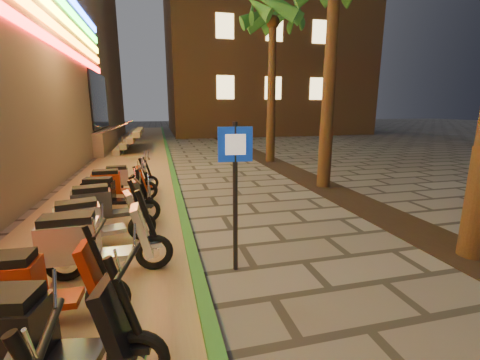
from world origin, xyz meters
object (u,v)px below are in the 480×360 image
object	(u,v)px
pedestrian_sign	(235,177)
scooter_12	(125,177)
scooter_8	(95,221)
scooter_10	(110,193)
scooter_6	(31,286)
scooter_5	(34,336)
scooter_7	(91,242)
scooter_11	(117,184)
scooter_9	(106,204)

from	to	relation	value
pedestrian_sign	scooter_12	size ratio (longest dim) A/B	1.52
scooter_8	scooter_10	xyz separation A→B (m)	(-0.02, 2.01, -0.03)
scooter_6	pedestrian_sign	bearing A→B (deg)	18.43
scooter_10	pedestrian_sign	bearing A→B (deg)	-48.35
scooter_5	scooter_8	world-z (taller)	scooter_5
pedestrian_sign	scooter_7	xyz separation A→B (m)	(-2.05, 0.28, -0.89)
scooter_5	scooter_11	bearing A→B (deg)	101.11
scooter_9	scooter_11	world-z (taller)	scooter_9
scooter_9	scooter_10	distance (m)	1.05
scooter_5	scooter_12	world-z (taller)	scooter_5
pedestrian_sign	scooter_5	bearing A→B (deg)	-137.96
pedestrian_sign	scooter_6	distance (m)	2.76
pedestrian_sign	scooter_8	distance (m)	2.73
scooter_9	scooter_10	xyz separation A→B (m)	(-0.07, 1.05, -0.04)
scooter_5	scooter_10	distance (m)	5.03
scooter_5	scooter_9	xyz separation A→B (m)	(0.01, 3.98, -0.02)
scooter_6	scooter_8	size ratio (longest dim) A/B	0.99
scooter_10	scooter_11	size ratio (longest dim) A/B	0.97
scooter_6	scooter_11	world-z (taller)	scooter_6
scooter_8	scooter_10	bearing A→B (deg)	76.42
scooter_8	scooter_11	distance (m)	2.91
pedestrian_sign	scooter_12	xyz separation A→B (m)	(-2.03, 5.23, -1.00)
scooter_8	scooter_10	distance (m)	2.01
scooter_12	scooter_7	bearing A→B (deg)	-95.44
scooter_5	scooter_10	xyz separation A→B (m)	(-0.07, 5.03, -0.06)
scooter_6	scooter_7	distance (m)	1.09
scooter_9	scooter_6	bearing A→B (deg)	-107.10
scooter_7	scooter_10	size ratio (longest dim) A/B	1.14
scooter_8	scooter_9	world-z (taller)	scooter_9
scooter_7	scooter_12	world-z (taller)	scooter_7
scooter_5	pedestrian_sign	bearing A→B (deg)	49.07
pedestrian_sign	scooter_7	distance (m)	2.26
scooter_6	scooter_10	size ratio (longest dim) A/B	1.04
scooter_7	scooter_8	xyz separation A→B (m)	(-0.14, 1.06, -0.04)
scooter_8	scooter_12	size ratio (longest dim) A/B	1.13
scooter_9	scooter_11	bearing A→B (deg)	80.24
scooter_7	scooter_9	size ratio (longest dim) A/B	1.06
scooter_6	scooter_7	bearing A→B (deg)	68.47
scooter_6	scooter_7	xyz separation A→B (m)	(0.44, 1.00, 0.05)
scooter_6	scooter_9	size ratio (longest dim) A/B	0.97
scooter_7	scooter_11	size ratio (longest dim) A/B	1.11
scooter_11	scooter_12	bearing A→B (deg)	78.52
scooter_6	scooter_5	bearing A→B (deg)	-67.73
scooter_7	scooter_12	xyz separation A→B (m)	(0.02, 4.96, -0.10)
scooter_11	scooter_12	size ratio (longest dim) A/B	1.10
scooter_5	scooter_11	xyz separation A→B (m)	(-0.02, 5.93, -0.05)
pedestrian_sign	scooter_8	size ratio (longest dim) A/B	1.34
pedestrian_sign	scooter_8	xyz separation A→B (m)	(-2.19, 1.34, -0.94)
scooter_6	scooter_12	xyz separation A→B (m)	(0.46, 5.95, -0.06)
scooter_10	scooter_5	bearing A→B (deg)	-81.05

